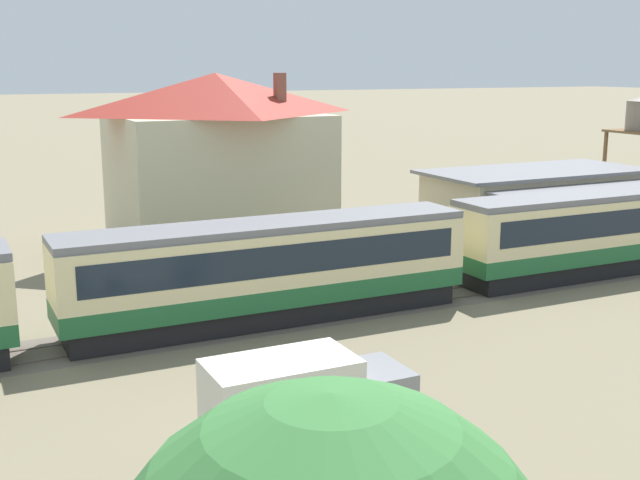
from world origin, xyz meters
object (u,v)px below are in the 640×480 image
object	(u,v)px
passenger_train	(275,266)
station_building	(534,203)
station_house_red_roof	(217,159)
delivery_truck_grey	(304,402)

from	to	relation	value
passenger_train	station_building	bearing A→B (deg)	21.92
passenger_train	station_house_red_roof	size ratio (longest dim) A/B	7.49
passenger_train	station_house_red_roof	xyz separation A→B (m)	(2.43, 14.22, 2.82)
station_house_red_roof	passenger_train	bearing A→B (deg)	-99.71
station_building	delivery_truck_grey	distance (m)	31.20
station_building	delivery_truck_grey	bearing A→B (deg)	-141.83
station_building	station_house_red_roof	size ratio (longest dim) A/B	1.14
passenger_train	station_house_red_roof	distance (m)	14.70
station_house_red_roof	delivery_truck_grey	distance (m)	26.17
passenger_train	delivery_truck_grey	distance (m)	11.59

